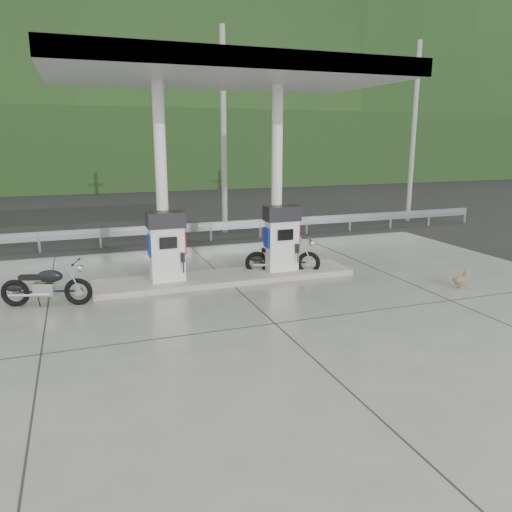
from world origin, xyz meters
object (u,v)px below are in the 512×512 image
object	(u,v)px
motorcycle_left	(46,286)
duck	(460,280)
gas_pump_right	(282,238)
motorcycle_right	(283,258)
gas_pump_left	(167,247)

from	to	relation	value
motorcycle_left	duck	world-z (taller)	motorcycle_left
gas_pump_right	motorcycle_right	size ratio (longest dim) A/B	0.91
motorcycle_right	duck	size ratio (longest dim) A/B	3.85
motorcycle_right	gas_pump_left	bearing A→B (deg)	-158.52
motorcycle_left	duck	distance (m)	10.18
gas_pump_left	motorcycle_right	bearing A→B (deg)	0.94
gas_pump_right	duck	distance (m)	4.80
duck	gas_pump_left	bearing A→B (deg)	148.48
gas_pump_left	duck	bearing A→B (deg)	-20.96
gas_pump_right	motorcycle_left	size ratio (longest dim) A/B	0.94
gas_pump_right	motorcycle_left	distance (m)	6.15
gas_pump_left	gas_pump_right	size ratio (longest dim) A/B	1.00
gas_pump_left	motorcycle_left	world-z (taller)	gas_pump_left
gas_pump_left	motorcycle_left	xyz separation A→B (m)	(-2.89, -0.63, -0.60)
gas_pump_left	gas_pump_right	distance (m)	3.20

